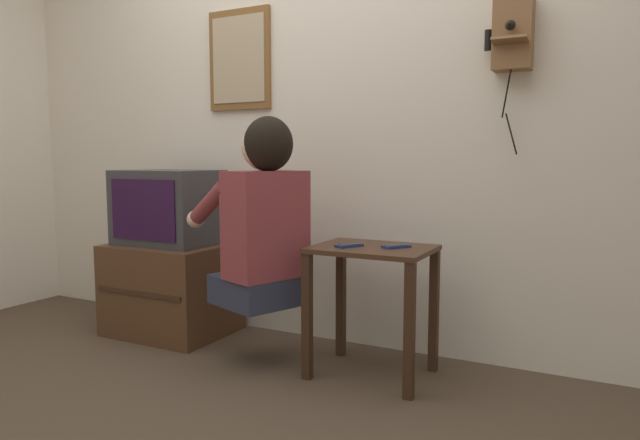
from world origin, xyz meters
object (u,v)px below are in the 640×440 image
(television, at_px, (168,207))
(wall_phone_antique, at_px, (513,33))
(person, at_px, (262,216))
(cell_phone_spare, at_px, (396,246))
(cell_phone_held, at_px, (349,245))
(framed_picture, at_px, (239,60))

(television, height_order, wall_phone_antique, wall_phone_antique)
(person, height_order, television, person)
(person, distance_m, cell_phone_spare, 0.64)
(person, height_order, cell_phone_held, person)
(wall_phone_antique, xyz_separation_m, cell_phone_spare, (-0.42, -0.31, -0.94))
(wall_phone_antique, bearing_deg, television, -172.48)
(cell_phone_held, relative_size, cell_phone_spare, 1.01)
(person, bearing_deg, framed_picture, 64.49)
(person, bearing_deg, wall_phone_antique, -44.99)
(framed_picture, bearing_deg, television, -137.07)
(wall_phone_antique, relative_size, framed_picture, 1.31)
(television, xyz_separation_m, framed_picture, (0.30, 0.28, 0.83))
(television, bearing_deg, cell_phone_spare, -2.81)
(person, distance_m, wall_phone_antique, 1.39)
(cell_phone_spare, bearing_deg, television, -147.91)
(person, xyz_separation_m, cell_phone_spare, (0.61, 0.15, -0.12))
(television, relative_size, cell_phone_held, 3.93)
(television, bearing_deg, person, -15.60)
(framed_picture, bearing_deg, cell_phone_spare, -17.99)
(cell_phone_held, height_order, cell_phone_spare, same)
(person, relative_size, cell_phone_held, 6.46)
(wall_phone_antique, height_order, cell_phone_held, wall_phone_antique)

